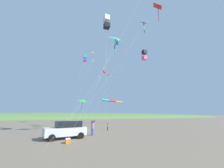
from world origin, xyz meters
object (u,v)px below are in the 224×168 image
at_px(kite_delta_teal_far_right, 115,39).
at_px(kite_box_small_distant, 107,22).
at_px(person_adult_flyer, 93,126).
at_px(kite_delta_rainbow_low_near, 82,101).
at_px(kite_delta_long_streamer_right, 93,53).
at_px(kite_windsock_black_fish_shape, 109,101).
at_px(person_child_grey_jacket, 108,126).
at_px(kite_box_long_streamer_left, 85,58).
at_px(kite_delta_striped_overhead, 144,23).
at_px(cooler_box, 68,141).
at_px(person_child_green_jacket, 72,123).
at_px(kite_box_purple_drifting, 144,55).
at_px(kite_box_checkered_midright, 117,42).
at_px(kite_delta_red_high_left, 158,6).
at_px(parked_car, 66,129).
at_px(kite_windsock_yellow_midlevel, 106,73).

bearing_deg(kite_delta_teal_far_right, kite_box_small_distant, -126.31).
relative_size(person_adult_flyer, kite_delta_teal_far_right, 0.14).
xyz_separation_m(kite_delta_rainbow_low_near, kite_delta_long_streamer_right, (-18.74, 6.40, 16.86)).
bearing_deg(kite_windsock_black_fish_shape, person_child_grey_jacket, -21.87).
height_order(kite_box_long_streamer_left, kite_delta_rainbow_low_near, kite_box_long_streamer_left).
bearing_deg(kite_delta_striped_overhead, cooler_box, -75.75).
xyz_separation_m(person_child_green_jacket, person_child_grey_jacket, (8.66, 4.62, 0.04)).
bearing_deg(kite_box_long_streamer_left, person_child_grey_jacket, 1.89).
bearing_deg(kite_box_purple_drifting, cooler_box, -71.24).
distance_m(kite_delta_teal_far_right, kite_delta_striped_overhead, 5.54).
height_order(person_child_green_jacket, kite_delta_long_streamer_right, kite_delta_long_streamer_right).
relative_size(kite_box_small_distant, kite_delta_striped_overhead, 1.03).
distance_m(kite_box_checkered_midright, kite_box_purple_drifting, 9.22).
distance_m(kite_delta_striped_overhead, kite_box_purple_drifting, 5.00).
distance_m(kite_box_small_distant, kite_windsock_black_fish_shape, 25.68).
height_order(kite_delta_teal_far_right, kite_box_purple_drifting, kite_delta_teal_far_right).
relative_size(kite_box_checkered_midright, kite_box_purple_drifting, 1.43).
height_order(kite_box_small_distant, kite_windsock_black_fish_shape, kite_box_small_distant).
bearing_deg(kite_delta_red_high_left, kite_delta_teal_far_right, -90.65).
relative_size(cooler_box, kite_delta_long_streamer_right, 0.03).
bearing_deg(kite_delta_striped_overhead, kite_delta_red_high_left, 103.16).
relative_size(parked_car, kite_box_checkered_midright, 0.25).
distance_m(kite_box_checkered_midright, kite_windsock_black_fish_shape, 19.30).
distance_m(parked_car, kite_windsock_yellow_midlevel, 32.59).
bearing_deg(person_adult_flyer, kite_delta_red_high_left, 88.86).
relative_size(kite_box_checkered_midright, kite_box_long_streamer_left, 0.92).
distance_m(kite_windsock_yellow_midlevel, kite_windsock_black_fish_shape, 9.20).
bearing_deg(kite_delta_rainbow_low_near, kite_delta_teal_far_right, 33.47).
relative_size(kite_delta_teal_far_right, kite_box_purple_drifting, 1.12).
height_order(kite_box_small_distant, kite_delta_rainbow_low_near, kite_box_small_distant).
xyz_separation_m(parked_car, kite_box_purple_drifting, (-1.25, 11.54, 10.91)).
distance_m(person_child_green_jacket, kite_windsock_yellow_midlevel, 21.83).
distance_m(kite_delta_striped_overhead, kite_windsock_black_fish_shape, 26.00).
height_order(cooler_box, kite_delta_red_high_left, kite_delta_red_high_left).
distance_m(kite_box_small_distant, kite_box_long_streamer_left, 21.82).
relative_size(cooler_box, kite_box_checkered_midright, 0.03).
bearing_deg(person_child_green_jacket, kite_windsock_black_fish_shape, 128.26).
relative_size(person_child_grey_jacket, kite_delta_teal_far_right, 0.10).
bearing_deg(person_adult_flyer, person_child_green_jacket, -176.07).
distance_m(kite_windsock_yellow_midlevel, kite_delta_rainbow_low_near, 24.66).
xyz_separation_m(person_adult_flyer, kite_delta_long_streamer_right, (-23.93, 5.99, 20.43)).
bearing_deg(cooler_box, kite_delta_long_streamer_right, 161.53).
distance_m(kite_box_long_streamer_left, kite_delta_red_high_left, 24.29).
relative_size(parked_car, kite_box_long_streamer_left, 0.23).
xyz_separation_m(cooler_box, kite_windsock_black_fish_shape, (-26.46, 14.26, 6.29)).
distance_m(kite_box_checkered_midright, kite_delta_red_high_left, 9.82).
bearing_deg(kite_delta_teal_far_right, cooler_box, -59.44).
distance_m(cooler_box, person_adult_flyer, 5.21).
distance_m(kite_windsock_yellow_midlevel, kite_delta_striped_overhead, 25.80).
relative_size(person_adult_flyer, kite_delta_rainbow_low_near, 0.16).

